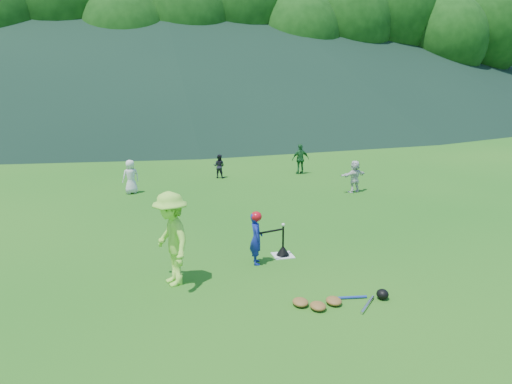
# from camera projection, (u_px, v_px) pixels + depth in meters

# --- Properties ---
(ground) EXTENTS (120.00, 120.00, 0.00)m
(ground) POSITION_uv_depth(u_px,v_px,m) (283.00, 256.00, 11.31)
(ground) COLOR #195D15
(ground) RESTS_ON ground
(home_plate) EXTENTS (0.45, 0.45, 0.02)m
(home_plate) POSITION_uv_depth(u_px,v_px,m) (283.00, 255.00, 11.31)
(home_plate) COLOR silver
(home_plate) RESTS_ON ground
(baseball) EXTENTS (0.08, 0.08, 0.08)m
(baseball) POSITION_uv_depth(u_px,v_px,m) (283.00, 225.00, 11.13)
(baseball) COLOR white
(baseball) RESTS_ON batting_tee
(batter_child) EXTENTS (0.32, 0.45, 1.14)m
(batter_child) POSITION_uv_depth(u_px,v_px,m) (256.00, 238.00, 10.74)
(batter_child) COLOR navy
(batter_child) RESTS_ON ground
(adult_coach) EXTENTS (0.98, 1.34, 1.86)m
(adult_coach) POSITION_uv_depth(u_px,v_px,m) (171.00, 239.00, 9.62)
(adult_coach) COLOR #98E744
(adult_coach) RESTS_ON ground
(fielder_a) EXTENTS (0.65, 0.52, 1.16)m
(fielder_a) POSITION_uv_depth(u_px,v_px,m) (131.00, 177.00, 16.93)
(fielder_a) COLOR silver
(fielder_a) RESTS_ON ground
(fielder_b) EXTENTS (0.57, 0.53, 0.93)m
(fielder_b) POSITION_uv_depth(u_px,v_px,m) (219.00, 166.00, 19.42)
(fielder_b) COLOR black
(fielder_b) RESTS_ON ground
(fielder_c) EXTENTS (0.72, 0.32, 1.21)m
(fielder_c) POSITION_uv_depth(u_px,v_px,m) (300.00, 159.00, 20.15)
(fielder_c) COLOR #1B5A28
(fielder_c) RESTS_ON ground
(fielder_d) EXTENTS (1.08, 0.60, 1.11)m
(fielder_d) POSITION_uv_depth(u_px,v_px,m) (355.00, 176.00, 17.11)
(fielder_d) COLOR silver
(fielder_d) RESTS_ON ground
(batting_tee) EXTENTS (0.30, 0.30, 0.68)m
(batting_tee) POSITION_uv_depth(u_px,v_px,m) (283.00, 250.00, 11.28)
(batting_tee) COLOR black
(batting_tee) RESTS_ON home_plate
(batter_gear) EXTENTS (0.73, 0.26, 0.51)m
(batter_gear) POSITION_uv_depth(u_px,v_px,m) (257.00, 218.00, 10.63)
(batter_gear) COLOR red
(batter_gear) RESTS_ON ground
(equipment_pile) EXTENTS (1.80, 0.77, 0.19)m
(equipment_pile) POSITION_uv_depth(u_px,v_px,m) (334.00, 301.00, 8.94)
(equipment_pile) COLOR olive
(equipment_pile) RESTS_ON ground
(outfield_fence) EXTENTS (70.07, 0.08, 1.33)m
(outfield_fence) POSITION_uv_depth(u_px,v_px,m) (174.00, 117.00, 37.52)
(outfield_fence) COLOR gray
(outfield_fence) RESTS_ON ground
(tree_line) EXTENTS (70.04, 11.40, 14.82)m
(tree_line) POSITION_uv_depth(u_px,v_px,m) (166.00, 19.00, 41.28)
(tree_line) COLOR #382314
(tree_line) RESTS_ON ground
(distant_hills) EXTENTS (155.00, 140.00, 32.00)m
(distant_hills) POSITION_uv_depth(u_px,v_px,m) (96.00, 3.00, 83.03)
(distant_hills) COLOR black
(distant_hills) RESTS_ON ground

